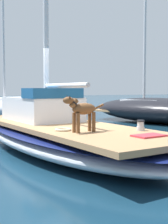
% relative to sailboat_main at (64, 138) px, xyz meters
% --- Properties ---
extents(ground_plane, '(120.00, 120.00, 0.00)m').
position_rel_sailboat_main_xyz_m(ground_plane, '(0.00, 0.00, -0.34)').
color(ground_plane, '#143347').
extents(sailboat_main, '(3.07, 7.41, 0.66)m').
position_rel_sailboat_main_xyz_m(sailboat_main, '(0.00, 0.00, 0.00)').
color(sailboat_main, '#B2B7C1').
rests_on(sailboat_main, ground).
extents(mast_main, '(0.14, 2.27, 6.63)m').
position_rel_sailboat_main_xyz_m(mast_main, '(-0.07, 0.74, 3.29)').
color(mast_main, silver).
rests_on(mast_main, sailboat_main).
extents(cabin_house, '(1.57, 2.32, 0.84)m').
position_rel_sailboat_main_xyz_m(cabin_house, '(-0.09, 1.11, 0.67)').
color(cabin_house, silver).
rests_on(cabin_house, sailboat_main).
extents(dog_brown, '(0.94, 0.29, 0.70)m').
position_rel_sailboat_main_xyz_m(dog_brown, '(-0.28, -1.44, 0.75)').
color(dog_brown, brown).
rests_on(dog_brown, sailboat_main).
extents(deck_winch, '(0.16, 0.16, 0.21)m').
position_rel_sailboat_main_xyz_m(deck_winch, '(0.86, -1.76, 0.42)').
color(deck_winch, '#B7B7BC').
rests_on(deck_winch, sailboat_main).
extents(coiled_rope, '(0.32, 0.32, 0.04)m').
position_rel_sailboat_main_xyz_m(coiled_rope, '(-0.48, -1.03, 0.35)').
color(coiled_rope, beige).
rests_on(coiled_rope, sailboat_main).
extents(deck_towel, '(0.59, 0.41, 0.03)m').
position_rel_sailboat_main_xyz_m(deck_towel, '(0.50, -2.45, 0.34)').
color(deck_towel, '#C6333D').
rests_on(deck_towel, sailboat_main).
extents(moored_boat_starboard_side, '(4.37, 6.94, 8.44)m').
position_rel_sailboat_main_xyz_m(moored_boat_starboard_side, '(6.43, 4.24, 0.25)').
color(moored_boat_starboard_side, black).
rests_on(moored_boat_starboard_side, ground).
extents(moored_boat_far_astern, '(3.46, 6.03, 8.21)m').
position_rel_sailboat_main_xyz_m(moored_boat_far_astern, '(1.45, 10.05, 0.19)').
color(moored_boat_far_astern, '#B2B7C1').
rests_on(moored_boat_far_astern, ground).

